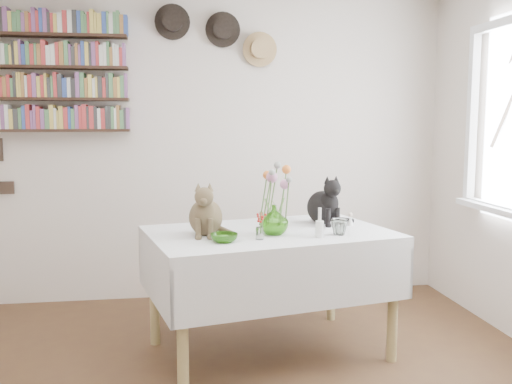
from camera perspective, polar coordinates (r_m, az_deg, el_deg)
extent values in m
cube|color=beige|center=(4.75, -5.13, 4.41)|extent=(4.04, 0.04, 2.54)
cube|color=white|center=(4.59, 21.01, 6.99)|extent=(0.06, 0.06, 1.20)
cube|color=white|center=(3.58, 1.35, -4.43)|extent=(1.64, 1.24, 0.06)
cylinder|color=tan|center=(3.13, -7.36, -13.72)|extent=(0.06, 0.06, 0.73)
cylinder|color=tan|center=(3.64, 13.53, -10.82)|extent=(0.06, 0.06, 0.73)
cylinder|color=tan|center=(3.86, -10.14, -9.70)|extent=(0.06, 0.06, 0.73)
cylinder|color=tan|center=(4.29, 7.55, -7.95)|extent=(0.06, 0.06, 0.73)
imported|color=#6EC737|center=(3.45, 1.82, -2.79)|extent=(0.20, 0.20, 0.18)
imported|color=#6EC737|center=(3.25, -3.21, -4.60)|extent=(0.17, 0.17, 0.05)
imported|color=white|center=(3.48, 8.33, -3.47)|extent=(0.15, 0.15, 0.10)
cylinder|color=white|center=(3.39, 6.37, -3.71)|extent=(0.05, 0.05, 0.10)
cylinder|color=white|center=(3.38, 6.39, -2.24)|extent=(0.02, 0.02, 0.08)
cylinder|color=white|center=(3.31, 0.36, -4.15)|extent=(0.05, 0.05, 0.07)
cone|color=white|center=(3.80, 9.42, -2.86)|extent=(0.05, 0.05, 0.06)
sphere|color=beige|center=(3.79, 9.43, -2.24)|extent=(0.03, 0.03, 0.03)
cylinder|color=#4C7233|center=(3.43, 1.31, -0.98)|extent=(0.01, 0.01, 0.30)
sphere|color=#C0799E|center=(3.42, 1.32, 1.51)|extent=(0.07, 0.07, 0.07)
cylinder|color=#4C7233|center=(3.42, 2.55, -1.36)|extent=(0.01, 0.01, 0.26)
sphere|color=#C0799E|center=(3.40, 2.56, 0.80)|extent=(0.06, 0.06, 0.06)
cylinder|color=#4C7233|center=(3.47, 2.72, -0.58)|extent=(0.01, 0.01, 0.34)
sphere|color=orange|center=(3.45, 2.73, 2.22)|extent=(0.06, 0.06, 0.06)
cylinder|color=#4C7233|center=(3.46, 0.73, -0.84)|extent=(0.01, 0.01, 0.31)
sphere|color=orange|center=(3.44, 0.74, 1.71)|extent=(0.05, 0.05, 0.05)
cylinder|color=#4C7233|center=(3.47, 1.68, -0.31)|extent=(0.01, 0.01, 0.37)
sphere|color=#999E93|center=(3.45, 1.70, 2.73)|extent=(0.04, 0.04, 0.04)
cylinder|color=#4C7233|center=(3.39, 1.09, -0.84)|extent=(0.01, 0.01, 0.33)
sphere|color=#999E93|center=(3.37, 1.10, 1.94)|extent=(0.04, 0.04, 0.04)
cylinder|color=#4C7233|center=(3.40, 3.11, -1.15)|extent=(0.01, 0.01, 0.29)
sphere|color=#999E93|center=(3.39, 3.13, 1.28)|extent=(0.04, 0.04, 0.04)
cube|color=#321E14|center=(4.70, -18.64, 5.86)|extent=(1.00, 0.16, 0.02)
cube|color=#321E14|center=(4.70, -18.76, 8.79)|extent=(1.00, 0.16, 0.02)
cube|color=#321E14|center=(4.72, -18.88, 11.70)|extent=(1.00, 0.16, 0.02)
cube|color=#321E14|center=(4.74, -19.00, 14.59)|extent=(1.00, 0.16, 0.02)
cylinder|color=black|center=(4.74, -8.36, 16.48)|extent=(0.28, 0.02, 0.28)
cylinder|color=black|center=(4.70, -8.36, 16.56)|extent=(0.16, 0.08, 0.16)
cylinder|color=black|center=(4.76, -3.34, 15.91)|extent=(0.28, 0.02, 0.28)
cylinder|color=black|center=(4.72, -3.29, 15.98)|extent=(0.16, 0.08, 0.16)
cylinder|color=tan|center=(4.77, 0.38, 14.07)|extent=(0.28, 0.02, 0.28)
cylinder|color=tan|center=(4.73, 0.45, 14.13)|extent=(0.16, 0.08, 0.16)
cube|color=#38281E|center=(4.91, -24.05, 0.39)|extent=(0.18, 0.02, 0.10)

